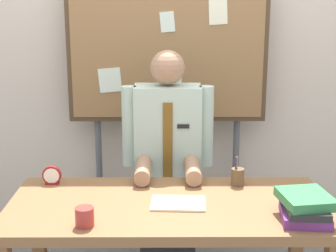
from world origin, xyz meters
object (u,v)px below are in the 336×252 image
(person, at_px, (168,176))
(pen_holder, at_px, (237,177))
(book_stack, at_px, (305,207))
(open_notebook, at_px, (178,203))
(desk, at_px, (168,221))
(coffee_mug, at_px, (85,217))
(bulletin_board, at_px, (167,52))
(desk_clock, at_px, (52,176))

(person, height_order, pen_holder, person)
(book_stack, height_order, open_notebook, book_stack)
(book_stack, relative_size, pen_holder, 1.93)
(person, xyz_separation_m, pen_holder, (0.38, -0.36, 0.13))
(desk, bearing_deg, coffee_mug, -145.29)
(person, xyz_separation_m, bulletin_board, (-0.00, 0.43, 0.72))
(bulletin_board, relative_size, book_stack, 6.23)
(desk_clock, bearing_deg, coffee_mug, -63.74)
(book_stack, height_order, desk_clock, book_stack)
(open_notebook, bearing_deg, desk_clock, 157.30)
(pen_holder, bearing_deg, bulletin_board, 115.56)
(person, distance_m, bulletin_board, 0.84)
(bulletin_board, xyz_separation_m, book_stack, (0.63, -1.23, -0.58))
(bulletin_board, bearing_deg, pen_holder, -64.44)
(person, bearing_deg, bulletin_board, 90.01)
(desk, height_order, book_stack, book_stack)
(book_stack, bearing_deg, bulletin_board, 117.20)
(person, bearing_deg, book_stack, -51.56)
(person, height_order, open_notebook, person)
(person, bearing_deg, desk, -90.00)
(open_notebook, xyz_separation_m, desk_clock, (-0.69, 0.29, 0.04))
(person, relative_size, open_notebook, 5.43)
(person, bearing_deg, desk_clock, -152.00)
(desk, relative_size, pen_holder, 10.02)
(desk, relative_size, desk_clock, 15.50)
(desk, xyz_separation_m, person, (0.00, 0.61, 0.02))
(bulletin_board, xyz_separation_m, open_notebook, (0.05, -1.06, -0.64))
(person, xyz_separation_m, coffee_mug, (-0.38, -0.87, 0.12))
(book_stack, bearing_deg, desk, 163.27)
(person, height_order, desk_clock, person)
(open_notebook, height_order, coffee_mug, coffee_mug)
(bulletin_board, bearing_deg, person, -89.99)
(pen_holder, bearing_deg, book_stack, -59.95)
(open_notebook, height_order, desk_clock, desk_clock)
(bulletin_board, distance_m, open_notebook, 1.24)
(coffee_mug, bearing_deg, open_notebook, 29.48)
(desk, distance_m, pen_holder, 0.47)
(bulletin_board, relative_size, pen_holder, 12.03)
(person, bearing_deg, open_notebook, -85.48)
(book_stack, xyz_separation_m, desk_clock, (-1.27, 0.46, -0.01))
(person, bearing_deg, coffee_mug, -113.48)
(desk, distance_m, desk_clock, 0.70)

